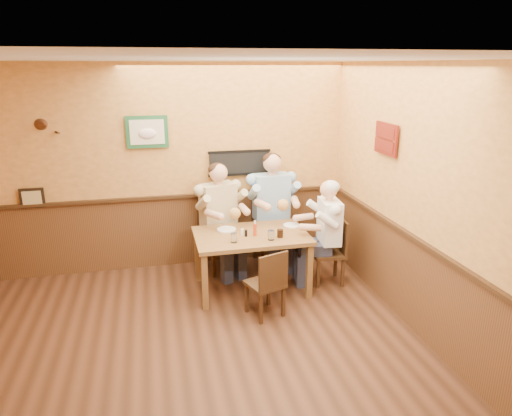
{
  "coord_description": "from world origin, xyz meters",
  "views": [
    {
      "loc": [
        -0.17,
        -3.68,
        2.76
      ],
      "look_at": [
        1.03,
        1.45,
        1.1
      ],
      "focal_mm": 32.0,
      "sensor_mm": 36.0,
      "label": 1
    }
  ],
  "objects_px": {
    "diner_blue_polo": "(271,215)",
    "cola_tumbler": "(280,233)",
    "chair_back_left": "(219,237)",
    "diner_white_elder": "(329,238)",
    "hot_sauce_bottle": "(255,229)",
    "pepper_shaker": "(246,233)",
    "diner_tan_shirt": "(219,223)",
    "chair_back_right": "(271,229)",
    "salt_shaker": "(242,232)",
    "chair_near_side": "(265,282)",
    "water_glass_mid": "(271,235)",
    "dining_table": "(251,241)",
    "water_glass_left": "(234,238)",
    "chair_right_end": "(328,251)"
  },
  "relations": [
    {
      "from": "dining_table",
      "to": "chair_right_end",
      "type": "distance_m",
      "value": 1.04
    },
    {
      "from": "chair_near_side",
      "to": "dining_table",
      "type": "bearing_deg",
      "value": -108.0
    },
    {
      "from": "dining_table",
      "to": "pepper_shaker",
      "type": "bearing_deg",
      "value": -139.94
    },
    {
      "from": "chair_back_left",
      "to": "chair_back_right",
      "type": "height_order",
      "value": "chair_back_right"
    },
    {
      "from": "dining_table",
      "to": "diner_blue_polo",
      "type": "bearing_deg",
      "value": 58.88
    },
    {
      "from": "chair_back_left",
      "to": "chair_back_right",
      "type": "relative_size",
      "value": 0.95
    },
    {
      "from": "chair_back_right",
      "to": "diner_blue_polo",
      "type": "relative_size",
      "value": 0.7
    },
    {
      "from": "dining_table",
      "to": "water_glass_mid",
      "type": "distance_m",
      "value": 0.35
    },
    {
      "from": "diner_white_elder",
      "to": "water_glass_mid",
      "type": "height_order",
      "value": "diner_white_elder"
    },
    {
      "from": "diner_blue_polo",
      "to": "salt_shaker",
      "type": "xyz_separation_m",
      "value": [
        -0.58,
        -0.79,
        0.07
      ]
    },
    {
      "from": "chair_near_side",
      "to": "salt_shaker",
      "type": "distance_m",
      "value": 0.75
    },
    {
      "from": "dining_table",
      "to": "salt_shaker",
      "type": "xyz_separation_m",
      "value": [
        -0.12,
        -0.03,
        0.13
      ]
    },
    {
      "from": "chair_near_side",
      "to": "diner_tan_shirt",
      "type": "bearing_deg",
      "value": -95.34
    },
    {
      "from": "dining_table",
      "to": "chair_near_side",
      "type": "xyz_separation_m",
      "value": [
        0.01,
        -0.65,
        -0.25
      ]
    },
    {
      "from": "water_glass_mid",
      "to": "diner_white_elder",
      "type": "bearing_deg",
      "value": 13.84
    },
    {
      "from": "water_glass_mid",
      "to": "cola_tumbler",
      "type": "bearing_deg",
      "value": 24.32
    },
    {
      "from": "cola_tumbler",
      "to": "pepper_shaker",
      "type": "relative_size",
      "value": 1.2
    },
    {
      "from": "chair_back_left",
      "to": "chair_back_right",
      "type": "xyz_separation_m",
      "value": [
        0.77,
        0.1,
        0.03
      ]
    },
    {
      "from": "diner_blue_polo",
      "to": "cola_tumbler",
      "type": "bearing_deg",
      "value": -101.43
    },
    {
      "from": "chair_back_right",
      "to": "salt_shaker",
      "type": "bearing_deg",
      "value": -129.33
    },
    {
      "from": "chair_back_left",
      "to": "hot_sauce_bottle",
      "type": "relative_size",
      "value": 5.56
    },
    {
      "from": "diner_tan_shirt",
      "to": "diner_white_elder",
      "type": "xyz_separation_m",
      "value": [
        1.32,
        -0.71,
        -0.06
      ]
    },
    {
      "from": "chair_back_right",
      "to": "diner_white_elder",
      "type": "xyz_separation_m",
      "value": [
        0.55,
        -0.81,
        0.12
      ]
    },
    {
      "from": "chair_back_left",
      "to": "chair_right_end",
      "type": "xyz_separation_m",
      "value": [
        1.32,
        -0.71,
        -0.04
      ]
    },
    {
      "from": "dining_table",
      "to": "cola_tumbler",
      "type": "xyz_separation_m",
      "value": [
        0.32,
        -0.19,
        0.14
      ]
    },
    {
      "from": "chair_back_left",
      "to": "diner_blue_polo",
      "type": "relative_size",
      "value": 0.66
    },
    {
      "from": "diner_tan_shirt",
      "to": "water_glass_left",
      "type": "distance_m",
      "value": 0.89
    },
    {
      "from": "dining_table",
      "to": "water_glass_left",
      "type": "height_order",
      "value": "water_glass_left"
    },
    {
      "from": "chair_near_side",
      "to": "pepper_shaker",
      "type": "bearing_deg",
      "value": -100.14
    },
    {
      "from": "chair_back_left",
      "to": "pepper_shaker",
      "type": "bearing_deg",
      "value": -91.06
    },
    {
      "from": "chair_back_left",
      "to": "hot_sauce_bottle",
      "type": "xyz_separation_m",
      "value": [
        0.34,
        -0.73,
        0.36
      ]
    },
    {
      "from": "salt_shaker",
      "to": "water_glass_left",
      "type": "bearing_deg",
      "value": -125.47
    },
    {
      "from": "dining_table",
      "to": "cola_tumbler",
      "type": "height_order",
      "value": "cola_tumbler"
    },
    {
      "from": "hot_sauce_bottle",
      "to": "pepper_shaker",
      "type": "distance_m",
      "value": 0.12
    },
    {
      "from": "diner_tan_shirt",
      "to": "hot_sauce_bottle",
      "type": "distance_m",
      "value": 0.82
    },
    {
      "from": "chair_back_right",
      "to": "diner_blue_polo",
      "type": "bearing_deg",
      "value": 0.0
    },
    {
      "from": "chair_right_end",
      "to": "chair_near_side",
      "type": "bearing_deg",
      "value": -52.36
    },
    {
      "from": "diner_tan_shirt",
      "to": "cola_tumbler",
      "type": "xyz_separation_m",
      "value": [
        0.63,
        -0.85,
        0.11
      ]
    },
    {
      "from": "diner_tan_shirt",
      "to": "hot_sauce_bottle",
      "type": "bearing_deg",
      "value": -83.25
    },
    {
      "from": "chair_near_side",
      "to": "diner_tan_shirt",
      "type": "relative_size",
      "value": 0.59
    },
    {
      "from": "chair_near_side",
      "to": "salt_shaker",
      "type": "xyz_separation_m",
      "value": [
        -0.13,
        0.63,
        0.39
      ]
    },
    {
      "from": "chair_near_side",
      "to": "chair_right_end",
      "type": "bearing_deg",
      "value": -167.8
    },
    {
      "from": "chair_back_left",
      "to": "diner_white_elder",
      "type": "xyz_separation_m",
      "value": [
        1.32,
        -0.71,
        0.14
      ]
    },
    {
      "from": "chair_back_right",
      "to": "water_glass_mid",
      "type": "xyz_separation_m",
      "value": [
        -0.27,
        -1.01,
        0.3
      ]
    },
    {
      "from": "chair_back_right",
      "to": "pepper_shaker",
      "type": "bearing_deg",
      "value": -126.11
    },
    {
      "from": "hot_sauce_bottle",
      "to": "salt_shaker",
      "type": "bearing_deg",
      "value": 166.49
    },
    {
      "from": "cola_tumbler",
      "to": "diner_blue_polo",
      "type": "bearing_deg",
      "value": 81.61
    },
    {
      "from": "dining_table",
      "to": "hot_sauce_bottle",
      "type": "xyz_separation_m",
      "value": [
        0.03,
        -0.06,
        0.18
      ]
    },
    {
      "from": "water_glass_mid",
      "to": "diner_blue_polo",
      "type": "bearing_deg",
      "value": 75.01
    },
    {
      "from": "chair_back_right",
      "to": "water_glass_left",
      "type": "height_order",
      "value": "chair_back_right"
    }
  ]
}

